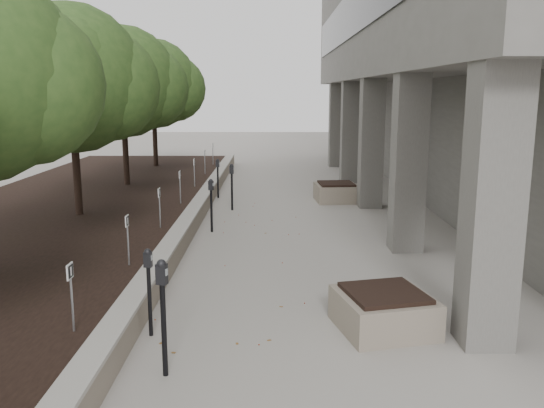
{
  "coord_description": "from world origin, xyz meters",
  "views": [
    {
      "loc": [
        0.37,
        -6.74,
        3.6
      ],
      "look_at": [
        0.33,
        6.38,
        1.0
      ],
      "focal_mm": 37.56,
      "sensor_mm": 36.0,
      "label": 1
    }
  ],
  "objects_px": {
    "parking_meter_1": "(163,318)",
    "parking_meter_4": "(232,187)",
    "crabapple_tree_4": "(123,106)",
    "parking_meter_2": "(149,293)",
    "crabapple_tree_3": "(73,111)",
    "crabapple_tree_5": "(154,103)",
    "parking_meter_3": "(211,206)",
    "planter_back": "(336,192)",
    "planter_front": "(384,310)",
    "parking_meter_5": "(218,178)"
  },
  "relations": [
    {
      "from": "parking_meter_2",
      "to": "planter_front",
      "type": "relative_size",
      "value": 1.01
    },
    {
      "from": "parking_meter_1",
      "to": "parking_meter_3",
      "type": "height_order",
      "value": "parking_meter_1"
    },
    {
      "from": "parking_meter_2",
      "to": "parking_meter_5",
      "type": "bearing_deg",
      "value": 99.09
    },
    {
      "from": "parking_meter_4",
      "to": "planter_front",
      "type": "height_order",
      "value": "parking_meter_4"
    },
    {
      "from": "crabapple_tree_3",
      "to": "parking_meter_5",
      "type": "distance_m",
      "value": 6.06
    },
    {
      "from": "crabapple_tree_3",
      "to": "parking_meter_3",
      "type": "xyz_separation_m",
      "value": [
        3.55,
        -0.33,
        -2.42
      ]
    },
    {
      "from": "parking_meter_3",
      "to": "parking_meter_5",
      "type": "height_order",
      "value": "parking_meter_3"
    },
    {
      "from": "crabapple_tree_5",
      "to": "planter_back",
      "type": "relative_size",
      "value": 4.07
    },
    {
      "from": "crabapple_tree_4",
      "to": "parking_meter_1",
      "type": "height_order",
      "value": "crabapple_tree_4"
    },
    {
      "from": "crabapple_tree_4",
      "to": "parking_meter_1",
      "type": "bearing_deg",
      "value": -73.79
    },
    {
      "from": "crabapple_tree_3",
      "to": "parking_meter_2",
      "type": "xyz_separation_m",
      "value": [
        3.32,
        -6.75,
        -2.44
      ]
    },
    {
      "from": "crabapple_tree_4",
      "to": "planter_back",
      "type": "distance_m",
      "value": 7.84
    },
    {
      "from": "planter_back",
      "to": "parking_meter_2",
      "type": "bearing_deg",
      "value": -110.14
    },
    {
      "from": "crabapple_tree_3",
      "to": "crabapple_tree_4",
      "type": "height_order",
      "value": "same"
    },
    {
      "from": "crabapple_tree_4",
      "to": "parking_meter_4",
      "type": "xyz_separation_m",
      "value": [
        3.88,
        -2.56,
        -2.4
      ]
    },
    {
      "from": "crabapple_tree_4",
      "to": "parking_meter_3",
      "type": "height_order",
      "value": "crabapple_tree_4"
    },
    {
      "from": "crabapple_tree_5",
      "to": "parking_meter_1",
      "type": "relative_size",
      "value": 3.49
    },
    {
      "from": "crabapple_tree_4",
      "to": "parking_meter_2",
      "type": "bearing_deg",
      "value": -74.2
    },
    {
      "from": "parking_meter_1",
      "to": "parking_meter_4",
      "type": "height_order",
      "value": "parking_meter_1"
    },
    {
      "from": "crabapple_tree_3",
      "to": "planter_back",
      "type": "xyz_separation_m",
      "value": [
        7.25,
        3.95,
        -2.81
      ]
    },
    {
      "from": "crabapple_tree_5",
      "to": "parking_meter_2",
      "type": "xyz_separation_m",
      "value": [
        3.32,
        -16.75,
        -2.44
      ]
    },
    {
      "from": "parking_meter_3",
      "to": "parking_meter_4",
      "type": "height_order",
      "value": "parking_meter_4"
    },
    {
      "from": "parking_meter_1",
      "to": "parking_meter_3",
      "type": "xyz_separation_m",
      "value": [
        -0.22,
        7.64,
        -0.08
      ]
    },
    {
      "from": "parking_meter_1",
      "to": "parking_meter_2",
      "type": "bearing_deg",
      "value": 124.98
    },
    {
      "from": "parking_meter_1",
      "to": "parking_meter_3",
      "type": "distance_m",
      "value": 7.64
    },
    {
      "from": "crabapple_tree_5",
      "to": "parking_meter_3",
      "type": "bearing_deg",
      "value": -71.04
    },
    {
      "from": "planter_back",
      "to": "parking_meter_5",
      "type": "bearing_deg",
      "value": 172.17
    },
    {
      "from": "crabapple_tree_3",
      "to": "parking_meter_3",
      "type": "height_order",
      "value": "crabapple_tree_3"
    },
    {
      "from": "crabapple_tree_3",
      "to": "planter_back",
      "type": "relative_size",
      "value": 4.07
    },
    {
      "from": "parking_meter_3",
      "to": "planter_back",
      "type": "relative_size",
      "value": 1.05
    },
    {
      "from": "parking_meter_3",
      "to": "parking_meter_2",
      "type": "bearing_deg",
      "value": -71.68
    },
    {
      "from": "crabapple_tree_5",
      "to": "parking_meter_3",
      "type": "distance_m",
      "value": 11.19
    },
    {
      "from": "crabapple_tree_3",
      "to": "planter_front",
      "type": "relative_size",
      "value": 4.07
    },
    {
      "from": "crabapple_tree_3",
      "to": "crabapple_tree_5",
      "type": "distance_m",
      "value": 10.0
    },
    {
      "from": "crabapple_tree_3",
      "to": "parking_meter_5",
      "type": "relative_size",
      "value": 4.01
    },
    {
      "from": "crabapple_tree_4",
      "to": "parking_meter_3",
      "type": "xyz_separation_m",
      "value": [
        3.55,
        -5.33,
        -2.42
      ]
    },
    {
      "from": "crabapple_tree_5",
      "to": "planter_front",
      "type": "bearing_deg",
      "value": -67.45
    },
    {
      "from": "parking_meter_1",
      "to": "planter_back",
      "type": "height_order",
      "value": "parking_meter_1"
    },
    {
      "from": "parking_meter_5",
      "to": "parking_meter_4",
      "type": "bearing_deg",
      "value": -64.08
    },
    {
      "from": "crabapple_tree_4",
      "to": "parking_meter_3",
      "type": "bearing_deg",
      "value": -56.36
    },
    {
      "from": "parking_meter_1",
      "to": "parking_meter_4",
      "type": "relative_size",
      "value": 1.08
    },
    {
      "from": "crabapple_tree_4",
      "to": "parking_meter_4",
      "type": "height_order",
      "value": "crabapple_tree_4"
    },
    {
      "from": "parking_meter_1",
      "to": "planter_front",
      "type": "xyz_separation_m",
      "value": [
        3.09,
        1.46,
        -0.47
      ]
    },
    {
      "from": "parking_meter_4",
      "to": "crabapple_tree_3",
      "type": "bearing_deg",
      "value": -141.88
    },
    {
      "from": "crabapple_tree_5",
      "to": "crabapple_tree_4",
      "type": "bearing_deg",
      "value": -90.0
    },
    {
      "from": "parking_meter_3",
      "to": "parking_meter_4",
      "type": "relative_size",
      "value": 0.97
    },
    {
      "from": "crabapple_tree_4",
      "to": "parking_meter_5",
      "type": "height_order",
      "value": "crabapple_tree_4"
    },
    {
      "from": "parking_meter_3",
      "to": "planter_back",
      "type": "height_order",
      "value": "parking_meter_3"
    },
    {
      "from": "planter_back",
      "to": "crabapple_tree_3",
      "type": "bearing_deg",
      "value": -151.42
    },
    {
      "from": "crabapple_tree_4",
      "to": "crabapple_tree_5",
      "type": "distance_m",
      "value": 5.0
    }
  ]
}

